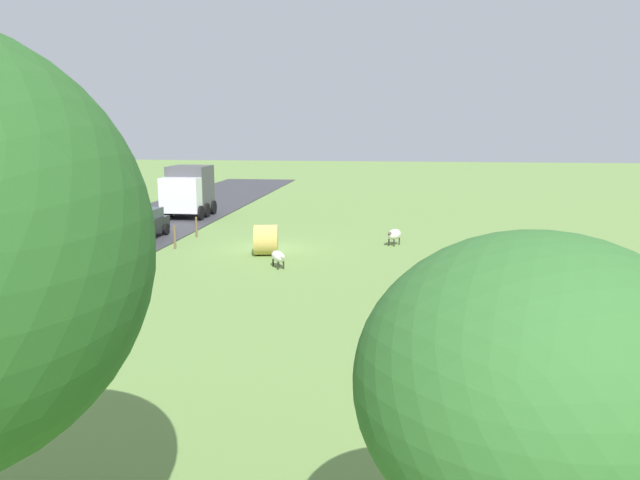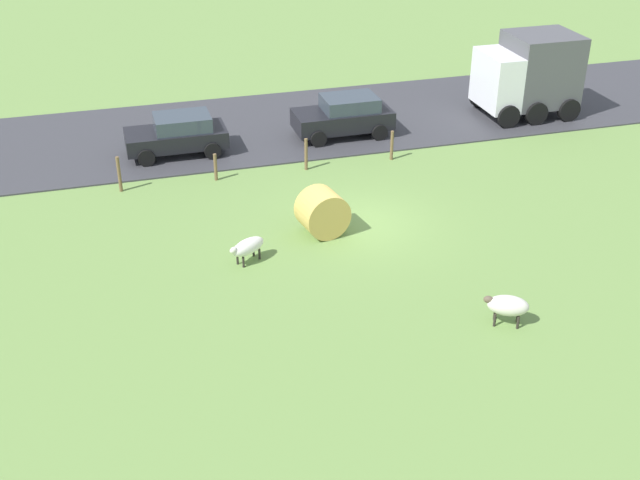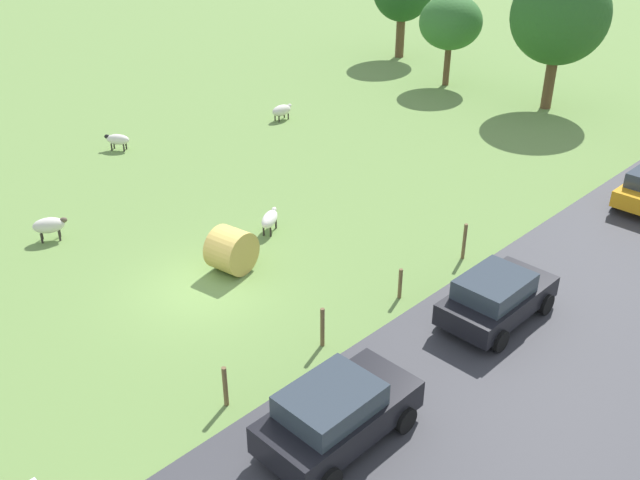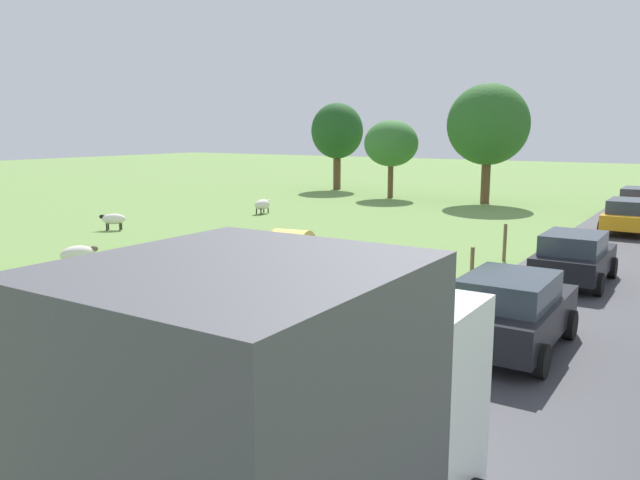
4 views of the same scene
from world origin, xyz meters
The scene contains 15 objects.
ground_plane centered at (0.00, 0.00, 0.00)m, with size 160.00×160.00×0.00m, color #6B8E47.
road_strip centered at (9.38, 0.00, 0.03)m, with size 8.00×80.00×0.06m, color #38383D.
sheep_0 centered at (-10.09, 12.60, 0.51)m, with size 0.56×1.26×0.79m.
sheep_1 centered at (-6.36, -1.85, 0.57)m, with size 0.98×1.22×0.85m.
sheep_2 centered at (-1.33, 4.00, 0.51)m, with size 1.01×1.26×0.75m.
sheep_3 centered at (-12.33, 4.42, 0.51)m, with size 1.16×1.02×0.76m.
hay_bale_0 centered at (-0.21, 1.37, 0.74)m, with size 1.47×1.47×1.14m, color tan.
tree_1 centered at (-1.42, 23.98, 4.83)m, with size 4.98×4.98×7.33m.
tree_2 centered at (-7.86, 23.76, 3.62)m, with size 3.61×3.61×5.17m.
fence_post_0 centered at (4.71, -2.80, 0.58)m, with size 0.12×0.12×1.16m, color brown.
fence_post_1 centered at (4.71, 0.57, 0.61)m, with size 0.12×0.12×1.22m, color brown.
fence_post_2 centered at (4.71, 3.94, 0.51)m, with size 0.12×0.12×1.01m, color brown.
fence_post_3 centered at (4.71, 7.31, 0.65)m, with size 0.12×0.12×1.30m, color brown.
car_1 centered at (7.44, 4.91, 0.85)m, with size 2.00×3.82×1.52m.
car_2 centered at (7.50, -1.79, 0.89)m, with size 2.05×3.92×1.61m.
Camera 3 is at (15.58, -10.47, 11.85)m, focal length 39.05 mm.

